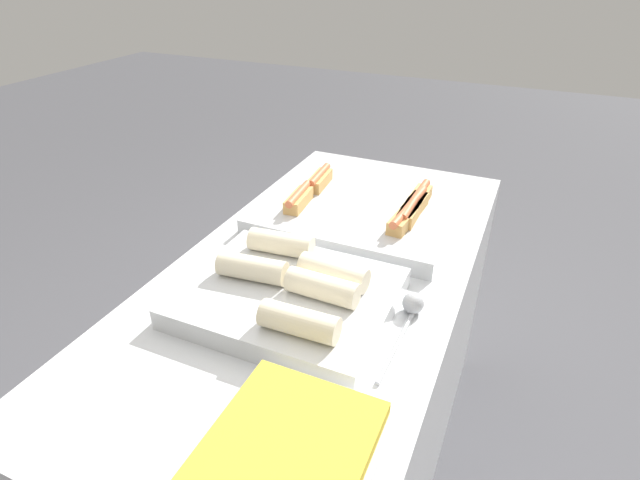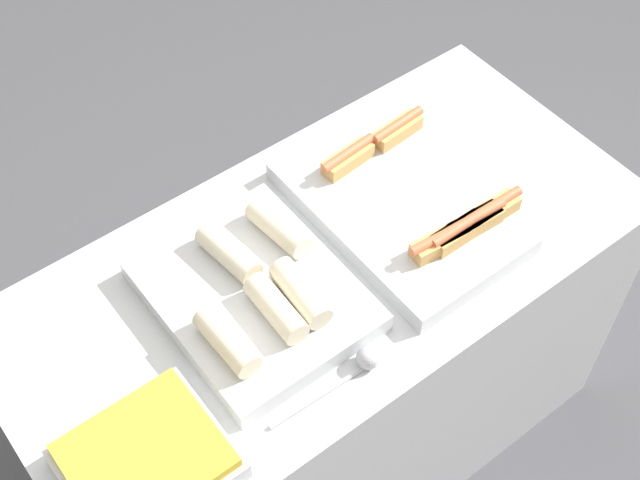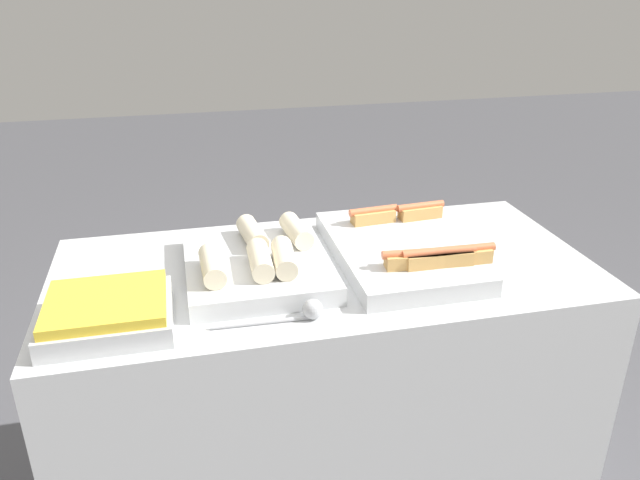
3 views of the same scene
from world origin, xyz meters
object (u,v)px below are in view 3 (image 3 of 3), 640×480
Objects in this scene: tray_wraps at (258,261)px; serving_spoon_near at (304,311)px; tray_hotdogs at (402,249)px; tray_side_front at (107,313)px.

tray_wraps reaches higher than serving_spoon_near.
tray_hotdogs is 1.20× the size of tray_wraps.
tray_hotdogs reaches higher than serving_spoon_near.
tray_wraps is at bearing 26.44° from tray_side_front.
serving_spoon_near is (0.07, -0.25, -0.02)m from tray_wraps.
serving_spoon_near is at bearing -142.82° from tray_hotdogs.
serving_spoon_near is at bearing -9.23° from tray_side_front.
tray_side_front is at bearing -153.56° from tray_wraps.
tray_wraps is (-0.40, 0.00, 0.00)m from tray_hotdogs.
tray_side_front reaches higher than serving_spoon_near.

